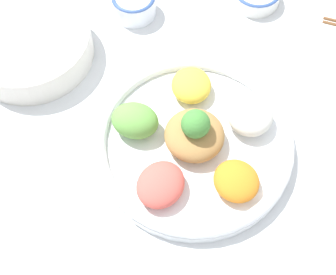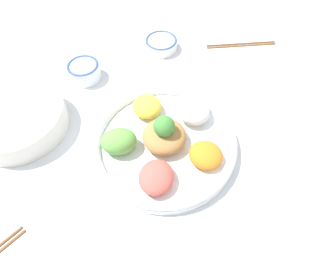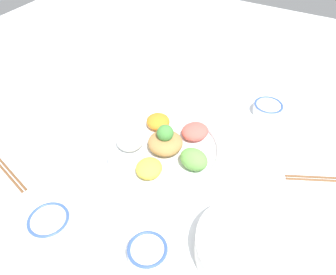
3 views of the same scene
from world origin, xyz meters
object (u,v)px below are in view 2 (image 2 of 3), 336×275
(sauce_bowl_dark, at_px, (161,44))
(side_serving_bowl, at_px, (16,118))
(chopsticks_pair_far, at_px, (241,44))
(salad_platter, at_px, (164,141))
(sauce_bowl_red, at_px, (84,71))

(sauce_bowl_dark, xyz_separation_m, side_serving_bowl, (0.42, 0.16, 0.01))
(sauce_bowl_dark, relative_size, chopsticks_pair_far, 0.45)
(side_serving_bowl, height_order, chopsticks_pair_far, side_serving_bowl)
(salad_platter, distance_m, chopsticks_pair_far, 0.44)
(sauce_bowl_red, bearing_deg, chopsticks_pair_far, 176.64)
(side_serving_bowl, bearing_deg, chopsticks_pair_far, -172.59)
(side_serving_bowl, xyz_separation_m, chopsticks_pair_far, (-0.65, -0.09, -0.03))
(side_serving_bowl, bearing_deg, sauce_bowl_dark, -159.60)
(sauce_bowl_red, height_order, side_serving_bowl, side_serving_bowl)
(salad_platter, xyz_separation_m, chopsticks_pair_far, (-0.35, -0.26, -0.02))
(salad_platter, bearing_deg, chopsticks_pair_far, -143.00)
(side_serving_bowl, bearing_deg, sauce_bowl_red, -148.07)
(sauce_bowl_red, bearing_deg, salad_platter, 112.85)
(salad_platter, bearing_deg, sauce_bowl_dark, -108.99)
(sauce_bowl_red, distance_m, side_serving_bowl, 0.21)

